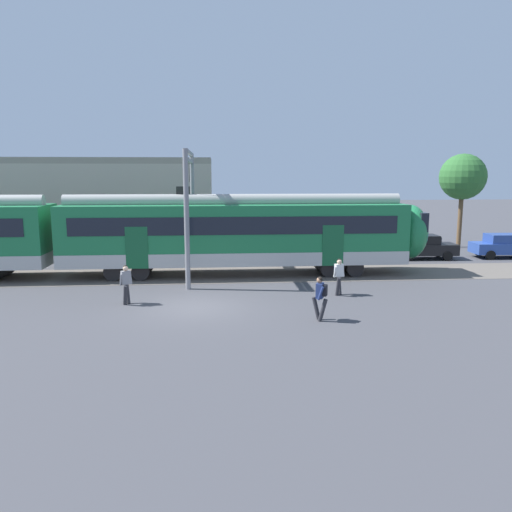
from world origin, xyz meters
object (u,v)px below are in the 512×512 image
pedestrian_navy (320,295)px  parked_car_blue (504,246)px  parked_car_black (423,247)px  pedestrian_grey (126,281)px  pedestrian_white (339,273)px

pedestrian_navy → parked_car_blue: pedestrian_navy is taller
pedestrian_navy → parked_car_black: (9.36, 12.82, -0.21)m
pedestrian_grey → parked_car_black: (16.93, 9.85, -0.21)m
pedestrian_grey → pedestrian_navy: (7.57, -2.97, 0.00)m
pedestrian_white → pedestrian_navy: bearing=-113.2°
pedestrian_navy → parked_car_black: size_ratio=0.41×
parked_car_blue → parked_car_black: bearing=-180.0°
pedestrian_navy → parked_car_black: bearing=53.9°
pedestrian_navy → pedestrian_white: (1.64, 3.81, 0.00)m
pedestrian_white → parked_car_blue: size_ratio=0.41×
pedestrian_navy → parked_car_blue: 19.52m
pedestrian_grey → parked_car_blue: 24.37m
pedestrian_white → parked_car_blue: pedestrian_white is taller
pedestrian_navy → parked_car_black: 15.87m
pedestrian_navy → pedestrian_white: bearing=66.8°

